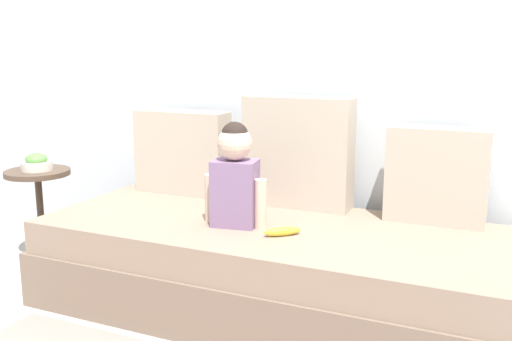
{
  "coord_description": "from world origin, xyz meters",
  "views": [
    {
      "loc": [
        1.02,
        -2.4,
        1.23
      ],
      "look_at": [
        -0.07,
        0.0,
        0.68
      ],
      "focal_mm": 41.03,
      "sensor_mm": 36.0,
      "label": 1
    }
  ],
  "objects_px": {
    "side_table": "(39,191)",
    "fruit_bowl": "(37,163)",
    "throw_pillow_center": "(298,152)",
    "couch": "(270,268)",
    "toddler": "(235,175)",
    "banana": "(282,231)",
    "throw_pillow_right": "(437,175)",
    "throw_pillow_left": "(182,152)"
  },
  "relations": [
    {
      "from": "throw_pillow_right",
      "to": "side_table",
      "type": "xyz_separation_m",
      "value": [
        -2.2,
        -0.27,
        -0.24
      ]
    },
    {
      "from": "throw_pillow_center",
      "to": "throw_pillow_left",
      "type": "bearing_deg",
      "value": 180.0
    },
    {
      "from": "banana",
      "to": "throw_pillow_left",
      "type": "bearing_deg",
      "value": 148.56
    },
    {
      "from": "couch",
      "to": "throw_pillow_center",
      "type": "height_order",
      "value": "throw_pillow_center"
    },
    {
      "from": "side_table",
      "to": "fruit_bowl",
      "type": "relative_size",
      "value": 3.02
    },
    {
      "from": "throw_pillow_center",
      "to": "couch",
      "type": "bearing_deg",
      "value": -90.0
    },
    {
      "from": "banana",
      "to": "throw_pillow_right",
      "type": "bearing_deg",
      "value": 40.67
    },
    {
      "from": "toddler",
      "to": "banana",
      "type": "height_order",
      "value": "toddler"
    },
    {
      "from": "throw_pillow_center",
      "to": "fruit_bowl",
      "type": "distance_m",
      "value": 1.54
    },
    {
      "from": "couch",
      "to": "banana",
      "type": "relative_size",
      "value": 13.06
    },
    {
      "from": "throw_pillow_center",
      "to": "banana",
      "type": "xyz_separation_m",
      "value": [
        0.12,
        -0.49,
        -0.26
      ]
    },
    {
      "from": "toddler",
      "to": "side_table",
      "type": "relative_size",
      "value": 0.9
    },
    {
      "from": "side_table",
      "to": "throw_pillow_right",
      "type": "bearing_deg",
      "value": 6.98
    },
    {
      "from": "toddler",
      "to": "fruit_bowl",
      "type": "distance_m",
      "value": 1.38
    },
    {
      "from": "toddler",
      "to": "side_table",
      "type": "xyz_separation_m",
      "value": [
        -1.37,
        0.17,
        -0.25
      ]
    },
    {
      "from": "toddler",
      "to": "fruit_bowl",
      "type": "xyz_separation_m",
      "value": [
        -1.37,
        0.17,
        -0.08
      ]
    },
    {
      "from": "couch",
      "to": "throw_pillow_right",
      "type": "height_order",
      "value": "throw_pillow_right"
    },
    {
      "from": "banana",
      "to": "side_table",
      "type": "relative_size",
      "value": 0.32
    },
    {
      "from": "couch",
      "to": "throw_pillow_center",
      "type": "distance_m",
      "value": 0.61
    },
    {
      "from": "couch",
      "to": "banana",
      "type": "distance_m",
      "value": 0.29
    },
    {
      "from": "throw_pillow_right",
      "to": "throw_pillow_left",
      "type": "bearing_deg",
      "value": 180.0
    },
    {
      "from": "throw_pillow_left",
      "to": "toddler",
      "type": "xyz_separation_m",
      "value": [
        0.55,
        -0.43,
        0.0
      ]
    },
    {
      "from": "fruit_bowl",
      "to": "toddler",
      "type": "bearing_deg",
      "value": -6.91
    },
    {
      "from": "toddler",
      "to": "banana",
      "type": "xyz_separation_m",
      "value": [
        0.26,
        -0.06,
        -0.22
      ]
    },
    {
      "from": "throw_pillow_left",
      "to": "throw_pillow_right",
      "type": "relative_size",
      "value": 1.19
    },
    {
      "from": "couch",
      "to": "throw_pillow_left",
      "type": "relative_size",
      "value": 4.11
    },
    {
      "from": "couch",
      "to": "side_table",
      "type": "bearing_deg",
      "value": 176.57
    },
    {
      "from": "throw_pillow_center",
      "to": "banana",
      "type": "relative_size",
      "value": 3.33
    },
    {
      "from": "throw_pillow_left",
      "to": "throw_pillow_center",
      "type": "height_order",
      "value": "throw_pillow_center"
    },
    {
      "from": "toddler",
      "to": "side_table",
      "type": "distance_m",
      "value": 1.4
    },
    {
      "from": "couch",
      "to": "toddler",
      "type": "height_order",
      "value": "toddler"
    },
    {
      "from": "throw_pillow_right",
      "to": "fruit_bowl",
      "type": "xyz_separation_m",
      "value": [
        -2.2,
        -0.27,
        -0.07
      ]
    },
    {
      "from": "throw_pillow_center",
      "to": "toddler",
      "type": "relative_size",
      "value": 1.17
    },
    {
      "from": "throw_pillow_center",
      "to": "side_table",
      "type": "distance_m",
      "value": 1.56
    },
    {
      "from": "throw_pillow_left",
      "to": "banana",
      "type": "bearing_deg",
      "value": -31.44
    },
    {
      "from": "throw_pillow_right",
      "to": "toddler",
      "type": "distance_m",
      "value": 0.94
    },
    {
      "from": "side_table",
      "to": "fruit_bowl",
      "type": "height_order",
      "value": "fruit_bowl"
    },
    {
      "from": "throw_pillow_left",
      "to": "side_table",
      "type": "distance_m",
      "value": 0.9
    },
    {
      "from": "throw_pillow_center",
      "to": "throw_pillow_right",
      "type": "distance_m",
      "value": 0.69
    },
    {
      "from": "couch",
      "to": "throw_pillow_center",
      "type": "relative_size",
      "value": 3.92
    },
    {
      "from": "throw_pillow_center",
      "to": "fruit_bowl",
      "type": "relative_size",
      "value": 3.18
    },
    {
      "from": "throw_pillow_left",
      "to": "fruit_bowl",
      "type": "height_order",
      "value": "throw_pillow_left"
    }
  ]
}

